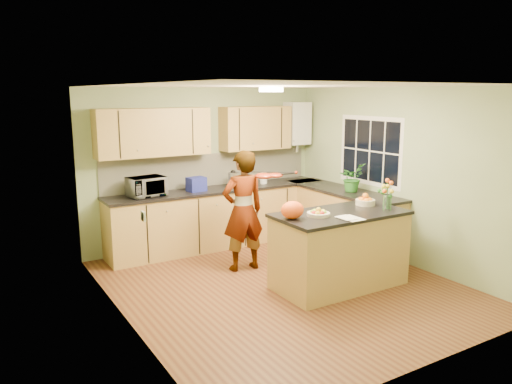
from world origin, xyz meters
TOP-DOWN VIEW (x-y plane):
  - floor at (0.00, 0.00)m, footprint 4.50×4.50m
  - ceiling at (0.00, 0.00)m, footprint 4.00×4.50m
  - wall_back at (0.00, 2.25)m, footprint 4.00×0.02m
  - wall_front at (0.00, -2.25)m, footprint 4.00×0.02m
  - wall_left at (-2.00, 0.00)m, footprint 0.02×4.50m
  - wall_right at (2.00, 0.00)m, footprint 0.02×4.50m
  - back_counter at (0.10, 1.95)m, footprint 3.64×0.62m
  - right_counter at (1.70, 0.85)m, footprint 0.62×2.24m
  - splashback at (0.10, 2.23)m, footprint 3.60×0.02m
  - upper_cabinets at (-0.18, 2.08)m, footprint 3.20×0.34m
  - boiler at (1.70, 2.09)m, footprint 0.40×0.30m
  - window_right at (1.99, 0.60)m, footprint 0.01×1.30m
  - light_switch at (-1.99, -0.60)m, footprint 0.02×0.09m
  - ceiling_lamp at (0.00, 0.30)m, footprint 0.30×0.30m
  - peninsula_island at (0.61, -0.37)m, footprint 1.68×0.86m
  - fruit_dish at (0.26, -0.37)m, footprint 0.28×0.28m
  - orange_bowl at (1.16, -0.22)m, footprint 0.25×0.25m
  - flower_vase at (1.21, -0.55)m, footprint 0.23×0.23m
  - orange_bag at (-0.09, -0.32)m, footprint 0.32×0.28m
  - papers at (0.51, -0.67)m, footprint 0.22×0.29m
  - violinist at (-0.13, 0.80)m, footprint 0.63×0.44m
  - violin at (0.07, 0.58)m, footprint 0.62×0.54m
  - microwave at (-1.09, 1.93)m, footprint 0.56×0.42m
  - blue_box at (-0.31, 1.91)m, footprint 0.29×0.23m
  - kettle at (0.33, 1.91)m, footprint 0.17×0.17m
  - jar_cream at (0.73, 1.95)m, footprint 0.12×0.12m
  - jar_white at (0.91, 1.93)m, footprint 0.12×0.12m
  - potted_plant at (1.70, 0.66)m, footprint 0.48×0.45m

SIDE VIEW (x-z plane):
  - floor at x=0.00m, z-range 0.00..0.00m
  - back_counter at x=0.10m, z-range 0.00..0.94m
  - right_counter at x=1.70m, z-range 0.00..0.94m
  - peninsula_island at x=0.61m, z-range 0.00..0.96m
  - violinist at x=-0.13m, z-range 0.00..1.67m
  - papers at x=0.51m, z-range 0.96..0.97m
  - fruit_dish at x=0.26m, z-range 0.95..1.05m
  - jar_cream at x=0.73m, z-range 0.94..1.10m
  - orange_bowl at x=1.16m, z-range 0.95..1.10m
  - jar_white at x=0.91m, z-range 0.94..1.12m
  - blue_box at x=-0.31m, z-range 0.94..1.16m
  - orange_bag at x=-0.09m, z-range 0.96..1.17m
  - kettle at x=0.33m, z-range 0.91..1.23m
  - microwave at x=-1.09m, z-range 0.94..1.23m
  - potted_plant at x=1.70m, z-range 0.94..1.37m
  - splashback at x=0.10m, z-range 0.94..1.46m
  - flower_vase at x=1.21m, z-range 1.03..1.46m
  - wall_back at x=0.00m, z-range 0.00..2.50m
  - wall_front at x=0.00m, z-range 0.00..2.50m
  - wall_left at x=-2.00m, z-range 0.00..2.50m
  - wall_right at x=2.00m, z-range 0.00..2.50m
  - light_switch at x=-1.99m, z-range 1.26..1.34m
  - violin at x=0.07m, z-range 1.26..1.41m
  - window_right at x=1.99m, z-range 1.02..2.08m
  - upper_cabinets at x=-0.18m, z-range 1.50..2.20m
  - boiler at x=1.70m, z-range 1.47..2.33m
  - ceiling_lamp at x=0.00m, z-range 2.43..2.50m
  - ceiling at x=0.00m, z-range 2.49..2.51m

